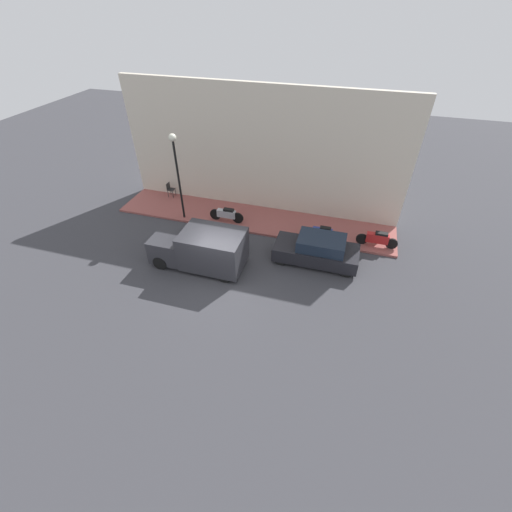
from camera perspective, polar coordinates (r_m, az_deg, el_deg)
ground_plane at (r=16.19m, az=-6.04°, el=-3.72°), size 60.00×60.00×0.00m
sidewalk at (r=20.15m, az=-0.54°, el=6.23°), size 2.82×16.09×0.12m
building_facade at (r=19.92m, az=0.77°, el=17.03°), size 0.30×16.09×7.05m
parked_car at (r=16.93m, az=10.18°, el=0.98°), size 1.73×4.07×1.43m
delivery_van at (r=16.54m, az=-9.32°, el=1.37°), size 2.05×4.49×1.91m
motorcycle_red at (r=18.66m, az=19.59°, el=2.74°), size 0.30×2.08×0.86m
motorcycle_blue at (r=18.41m, az=10.99°, el=3.83°), size 0.30×1.95×0.80m
scooter_silver at (r=19.67m, az=-4.92°, el=6.95°), size 0.30×2.01×0.82m
streetlamp at (r=19.09m, az=-13.19°, el=15.10°), size 0.39×0.39×4.88m
cafe_chair at (r=22.81m, az=-14.12°, el=10.83°), size 0.40×0.40×0.90m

